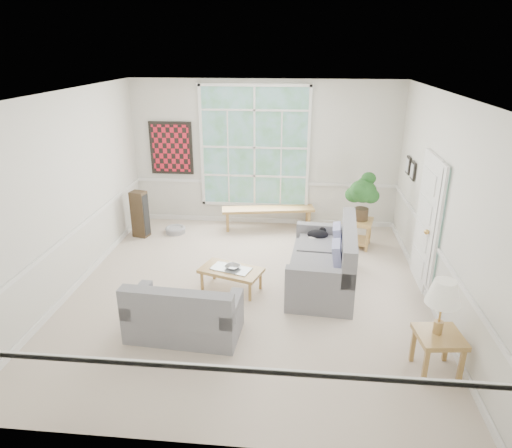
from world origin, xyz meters
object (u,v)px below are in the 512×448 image
at_px(loveseat_right, 322,256).
at_px(side_table, 437,353).
at_px(coffee_table, 231,279).
at_px(loveseat_front, 184,308).
at_px(end_table, 357,233).

relative_size(loveseat_right, side_table, 3.65).
bearing_deg(coffee_table, loveseat_front, -91.06).
relative_size(loveseat_right, end_table, 3.56).
bearing_deg(coffee_table, end_table, 59.91).
bearing_deg(loveseat_right, side_table, -53.08).
relative_size(end_table, side_table, 1.03).
distance_m(loveseat_front, end_table, 4.07).
bearing_deg(loveseat_front, side_table, -4.61).
relative_size(coffee_table, side_table, 1.83).
relative_size(loveseat_front, side_table, 2.81).
distance_m(loveseat_front, side_table, 3.15).
bearing_deg(end_table, coffee_table, -138.45).
xyz_separation_m(loveseat_right, side_table, (1.26, -1.98, -0.25)).
height_order(loveseat_right, side_table, loveseat_right).
height_order(loveseat_front, side_table, loveseat_front).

